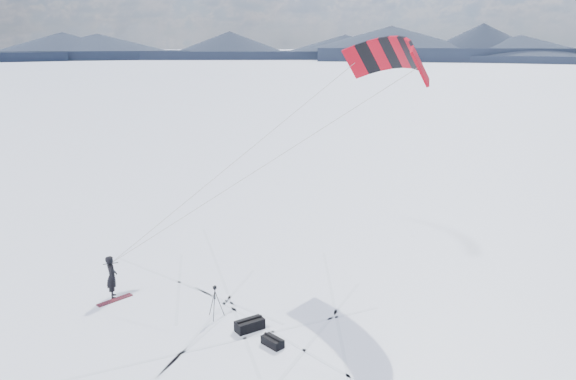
{
  "coord_description": "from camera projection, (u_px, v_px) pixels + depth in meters",
  "views": [
    {
      "loc": [
        2.53,
        -17.91,
        9.35
      ],
      "look_at": [
        4.01,
        3.8,
        3.65
      ],
      "focal_mm": 35.0,
      "sensor_mm": 36.0,
      "label": 1
    }
  ],
  "objects": [
    {
      "name": "power_kite",
      "position": [
        392.0,
        58.0,
        23.03
      ],
      "size": [
        12.46,
        6.15,
        8.3
      ],
      "color": "#BA0413",
      "rests_on": "ground"
    },
    {
      "name": "snowboard",
      "position": [
        115.0,
        300.0,
        21.04
      ],
      "size": [
        1.21,
        1.13,
        0.04
      ],
      "primitive_type": "cube",
      "rotation": [
        0.0,
        0.0,
        0.74
      ],
      "color": "maroon",
      "rests_on": "ground"
    },
    {
      "name": "snowkiter",
      "position": [
        114.0,
        297.0,
        21.33
      ],
      "size": [
        0.57,
        0.7,
        1.67
      ],
      "primitive_type": "imported",
      "rotation": [
        0.0,
        0.0,
        1.89
      ],
      "color": "black",
      "rests_on": "ground"
    },
    {
      "name": "tripod",
      "position": [
        215.0,
        297.0,
        19.55
      ],
      "size": [
        0.57,
        0.56,
        1.2
      ],
      "rotation": [
        0.0,
        0.0,
        0.31
      ],
      "color": "black",
      "rests_on": "ground"
    },
    {
      "name": "gear_bag_a",
      "position": [
        250.0,
        325.0,
        18.84
      ],
      "size": [
        1.07,
        0.87,
        0.43
      ],
      "rotation": [
        0.0,
        0.0,
        0.51
      ],
      "color": "black",
      "rests_on": "ground"
    },
    {
      "name": "ground",
      "position": [
        181.0,
        321.0,
        19.49
      ],
      "size": [
        1800.0,
        1800.0,
        0.0
      ],
      "primitive_type": "plane",
      "color": "white"
    },
    {
      "name": "gear_bag_b",
      "position": [
        273.0,
        341.0,
        17.86
      ],
      "size": [
        0.76,
        0.81,
        0.34
      ],
      "rotation": [
        0.0,
        0.0,
        -0.88
      ],
      "color": "black",
      "rests_on": "ground"
    },
    {
      "name": "snow_tracks",
      "position": [
        161.0,
        332.0,
        18.76
      ],
      "size": [
        17.62,
        14.39,
        0.01
      ],
      "color": "silver",
      "rests_on": "ground"
    },
    {
      "name": "horizon_hills",
      "position": [
        176.0,
        234.0,
        18.68
      ],
      "size": [
        704.0,
        704.0,
        8.14
      ],
      "color": "#1B2333",
      "rests_on": "ground"
    }
  ]
}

